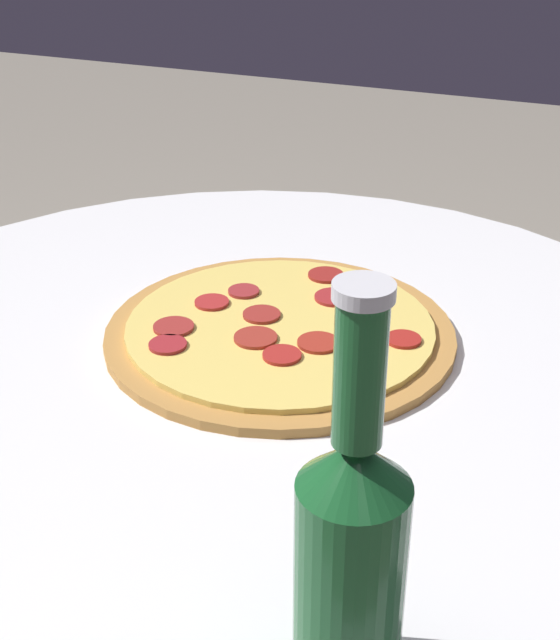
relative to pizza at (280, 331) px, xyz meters
name	(u,v)px	position (x,y,z in m)	size (l,w,h in m)	color
table	(254,502)	(0.05, -0.01, -0.19)	(0.96, 0.96, 0.72)	white
pizza	(280,331)	(0.00, 0.00, 0.00)	(0.35, 0.35, 0.02)	#B77F3D
beer_bottle	(351,551)	(0.37, 0.20, 0.09)	(0.06, 0.06, 0.26)	#195628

